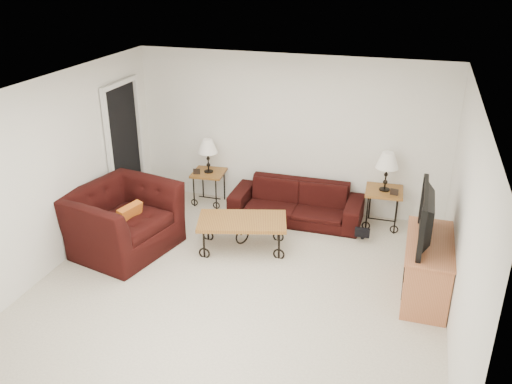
{
  "coord_description": "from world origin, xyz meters",
  "views": [
    {
      "loc": [
        1.88,
        -5.42,
        3.84
      ],
      "look_at": [
        0.0,
        0.7,
        1.0
      ],
      "focal_mm": 37.54,
      "sensor_mm": 36.0,
      "label": 1
    }
  ],
  "objects_px": {
    "tv_stand": "(427,268)",
    "lamp_left": "(208,156)",
    "side_table_right": "(382,208)",
    "armchair": "(122,220)",
    "backpack": "(363,227)",
    "lamp_right": "(386,171)",
    "coffee_table": "(242,234)",
    "sofa": "(296,202)",
    "television": "(433,217)",
    "side_table_left": "(209,187)"
  },
  "relations": [
    {
      "from": "tv_stand",
      "to": "coffee_table",
      "type": "bearing_deg",
      "value": 170.7
    },
    {
      "from": "lamp_left",
      "to": "armchair",
      "type": "xyz_separation_m",
      "value": [
        -0.6,
        -1.79,
        -0.39
      ]
    },
    {
      "from": "side_table_left",
      "to": "television",
      "type": "xyz_separation_m",
      "value": [
        3.49,
        -1.71,
        0.78
      ]
    },
    {
      "from": "sofa",
      "to": "lamp_left",
      "type": "xyz_separation_m",
      "value": [
        -1.53,
        0.18,
        0.55
      ]
    },
    {
      "from": "side_table_right",
      "to": "coffee_table",
      "type": "xyz_separation_m",
      "value": [
        -1.83,
        -1.31,
        -0.07
      ]
    },
    {
      "from": "sofa",
      "to": "armchair",
      "type": "distance_m",
      "value": 2.68
    },
    {
      "from": "armchair",
      "to": "lamp_right",
      "type": "bearing_deg",
      "value": -49.16
    },
    {
      "from": "sofa",
      "to": "television",
      "type": "relative_size",
      "value": 1.85
    },
    {
      "from": "lamp_left",
      "to": "sofa",
      "type": "bearing_deg",
      "value": -6.7
    },
    {
      "from": "coffee_table",
      "to": "lamp_left",
      "type": "bearing_deg",
      "value": 127.92
    },
    {
      "from": "side_table_left",
      "to": "backpack",
      "type": "distance_m",
      "value": 2.68
    },
    {
      "from": "lamp_left",
      "to": "side_table_left",
      "type": "bearing_deg",
      "value": 0.0
    },
    {
      "from": "side_table_left",
      "to": "side_table_right",
      "type": "distance_m",
      "value": 2.84
    },
    {
      "from": "coffee_table",
      "to": "backpack",
      "type": "bearing_deg",
      "value": 25.77
    },
    {
      "from": "sofa",
      "to": "tv_stand",
      "type": "xyz_separation_m",
      "value": [
        1.98,
        -1.53,
        0.07
      ]
    },
    {
      "from": "coffee_table",
      "to": "tv_stand",
      "type": "bearing_deg",
      "value": -9.3
    },
    {
      "from": "coffee_table",
      "to": "television",
      "type": "relative_size",
      "value": 1.11
    },
    {
      "from": "backpack",
      "to": "coffee_table",
      "type": "bearing_deg",
      "value": -154.57
    },
    {
      "from": "lamp_right",
      "to": "backpack",
      "type": "relative_size",
      "value": 1.44
    },
    {
      "from": "lamp_right",
      "to": "armchair",
      "type": "relative_size",
      "value": 0.43
    },
    {
      "from": "coffee_table",
      "to": "lamp_right",
      "type": "bearing_deg",
      "value": 35.56
    },
    {
      "from": "sofa",
      "to": "lamp_right",
      "type": "distance_m",
      "value": 1.45
    },
    {
      "from": "lamp_left",
      "to": "coffee_table",
      "type": "height_order",
      "value": "lamp_left"
    },
    {
      "from": "sofa",
      "to": "armchair",
      "type": "xyz_separation_m",
      "value": [
        -2.13,
        -1.61,
        0.16
      ]
    },
    {
      "from": "coffee_table",
      "to": "armchair",
      "type": "distance_m",
      "value": 1.7
    },
    {
      "from": "side_table_right",
      "to": "armchair",
      "type": "bearing_deg",
      "value": -152.44
    },
    {
      "from": "lamp_left",
      "to": "backpack",
      "type": "bearing_deg",
      "value": -11.42
    },
    {
      "from": "lamp_right",
      "to": "coffee_table",
      "type": "xyz_separation_m",
      "value": [
        -1.83,
        -1.31,
        -0.67
      ]
    },
    {
      "from": "coffee_table",
      "to": "side_table_left",
      "type": "bearing_deg",
      "value": 127.92
    },
    {
      "from": "tv_stand",
      "to": "lamp_left",
      "type": "bearing_deg",
      "value": 153.97
    },
    {
      "from": "sofa",
      "to": "side_table_left",
      "type": "height_order",
      "value": "sofa"
    },
    {
      "from": "side_table_left",
      "to": "lamp_left",
      "type": "bearing_deg",
      "value": 0.0
    },
    {
      "from": "side_table_right",
      "to": "tv_stand",
      "type": "bearing_deg",
      "value": -68.77
    },
    {
      "from": "tv_stand",
      "to": "armchair",
      "type": "bearing_deg",
      "value": -178.87
    },
    {
      "from": "side_table_left",
      "to": "side_table_right",
      "type": "xyz_separation_m",
      "value": [
        2.84,
        0.0,
        0.02
      ]
    },
    {
      "from": "lamp_right",
      "to": "side_table_left",
      "type": "bearing_deg",
      "value": 180.0
    },
    {
      "from": "sofa",
      "to": "armchair",
      "type": "bearing_deg",
      "value": -142.81
    },
    {
      "from": "armchair",
      "to": "tv_stand",
      "type": "distance_m",
      "value": 4.11
    },
    {
      "from": "backpack",
      "to": "tv_stand",
      "type": "bearing_deg",
      "value": -53.54
    },
    {
      "from": "armchair",
      "to": "backpack",
      "type": "relative_size",
      "value": 3.33
    },
    {
      "from": "lamp_right",
      "to": "tv_stand",
      "type": "bearing_deg",
      "value": -68.77
    },
    {
      "from": "side_table_left",
      "to": "coffee_table",
      "type": "bearing_deg",
      "value": -52.08
    },
    {
      "from": "side_table_right",
      "to": "lamp_left",
      "type": "bearing_deg",
      "value": 180.0
    },
    {
      "from": "sofa",
      "to": "coffee_table",
      "type": "distance_m",
      "value": 1.24
    },
    {
      "from": "side_table_left",
      "to": "lamp_right",
      "type": "relative_size",
      "value": 0.94
    },
    {
      "from": "sofa",
      "to": "side_table_left",
      "type": "distance_m",
      "value": 1.54
    },
    {
      "from": "side_table_right",
      "to": "television",
      "type": "bearing_deg",
      "value": -69.35
    },
    {
      "from": "lamp_right",
      "to": "armchair",
      "type": "xyz_separation_m",
      "value": [
        -3.44,
        -1.79,
        -0.45
      ]
    },
    {
      "from": "lamp_left",
      "to": "armchair",
      "type": "height_order",
      "value": "lamp_left"
    },
    {
      "from": "sofa",
      "to": "tv_stand",
      "type": "bearing_deg",
      "value": -37.81
    }
  ]
}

